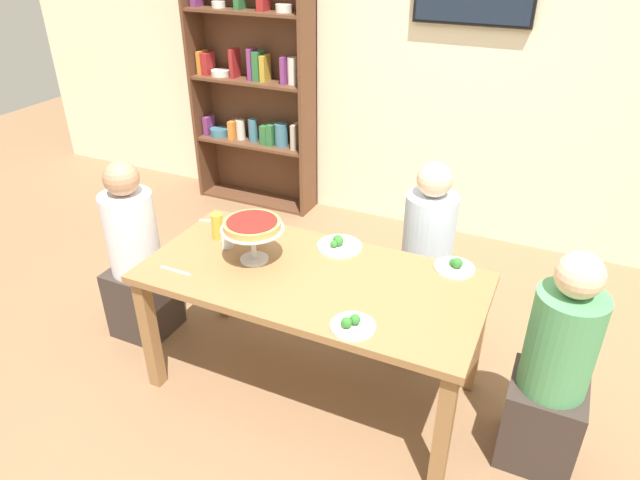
% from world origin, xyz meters
% --- Properties ---
extents(ground_plane, '(12.00, 12.00, 0.00)m').
position_xyz_m(ground_plane, '(0.00, 0.00, 0.00)').
color(ground_plane, '#846042').
extents(rear_partition, '(8.00, 0.12, 2.80)m').
position_xyz_m(rear_partition, '(0.00, 2.20, 1.40)').
color(rear_partition, beige).
rests_on(rear_partition, ground_plane).
extents(dining_table, '(1.73, 0.83, 0.74)m').
position_xyz_m(dining_table, '(0.00, 0.00, 0.65)').
color(dining_table, olive).
rests_on(dining_table, ground_plane).
extents(bookshelf, '(1.10, 0.30, 2.21)m').
position_xyz_m(bookshelf, '(-1.52, 2.02, 1.10)').
color(bookshelf, brown).
rests_on(bookshelf, ground_plane).
extents(diner_head_east, '(0.34, 0.34, 1.15)m').
position_xyz_m(diner_head_east, '(1.19, 0.03, 0.49)').
color(diner_head_east, '#382D28').
rests_on(diner_head_east, ground_plane).
extents(diner_far_right, '(0.34, 0.34, 1.15)m').
position_xyz_m(diner_far_right, '(0.41, 0.73, 0.49)').
color(diner_far_right, '#382D28').
rests_on(diner_far_right, ground_plane).
extents(diner_head_west, '(0.34, 0.34, 1.15)m').
position_xyz_m(diner_head_west, '(-1.18, 0.01, 0.49)').
color(diner_head_west, '#382D28').
rests_on(diner_head_west, ground_plane).
extents(deep_dish_pizza_stand, '(0.33, 0.33, 0.23)m').
position_xyz_m(deep_dish_pizza_stand, '(-0.33, -0.00, 0.93)').
color(deep_dish_pizza_stand, silver).
rests_on(deep_dish_pizza_stand, dining_table).
extents(salad_plate_near_diner, '(0.25, 0.25, 0.07)m').
position_xyz_m(salad_plate_near_diner, '(0.02, 0.31, 0.76)').
color(salad_plate_near_diner, white).
rests_on(salad_plate_near_diner, dining_table).
extents(salad_plate_far_diner, '(0.21, 0.21, 0.07)m').
position_xyz_m(salad_plate_far_diner, '(0.64, 0.36, 0.76)').
color(salad_plate_far_diner, white).
rests_on(salad_plate_far_diner, dining_table).
extents(salad_plate_spare, '(0.20, 0.20, 0.06)m').
position_xyz_m(salad_plate_spare, '(0.34, -0.31, 0.76)').
color(salad_plate_spare, white).
rests_on(salad_plate_spare, dining_table).
extents(beer_glass_amber_tall, '(0.06, 0.06, 0.15)m').
position_xyz_m(beer_glass_amber_tall, '(-0.64, 0.12, 0.81)').
color(beer_glass_amber_tall, gold).
rests_on(beer_glass_amber_tall, dining_table).
extents(water_glass_clear_near, '(0.07, 0.07, 0.10)m').
position_xyz_m(water_glass_clear_near, '(-0.54, 0.06, 0.79)').
color(water_glass_clear_near, white).
rests_on(water_glass_clear_near, dining_table).
extents(water_glass_clear_far, '(0.06, 0.06, 0.11)m').
position_xyz_m(water_glass_clear_far, '(-0.40, 0.28, 0.80)').
color(water_glass_clear_far, white).
rests_on(water_glass_clear_far, dining_table).
extents(cutlery_fork_near, '(0.17, 0.08, 0.00)m').
position_xyz_m(cutlery_fork_near, '(-0.78, 0.28, 0.74)').
color(cutlery_fork_near, silver).
rests_on(cutlery_fork_near, dining_table).
extents(cutlery_knife_near, '(0.18, 0.02, 0.00)m').
position_xyz_m(cutlery_knife_near, '(-0.64, -0.26, 0.74)').
color(cutlery_knife_near, silver).
rests_on(cutlery_knife_near, dining_table).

